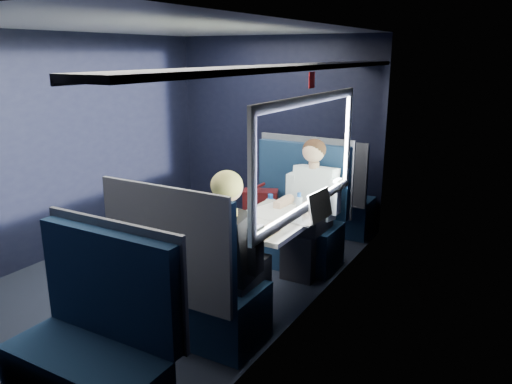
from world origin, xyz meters
The scene contains 13 objects.
ground centered at (0.00, 0.00, -0.01)m, with size 2.80×4.20×0.01m, color black.
room_shell centered at (0.02, 0.00, 1.48)m, with size 3.00×4.40×2.40m.
table centered at (1.03, 0.00, 0.66)m, with size 0.62×1.00×0.74m.
seat_bay_near centered at (0.83, 0.87, 0.42)m, with size 1.10×0.62×1.26m.
seat_bay_far centered at (0.85, -0.87, 0.41)m, with size 1.04×0.62×1.26m.
seat_row_front centered at (0.85, 1.80, 0.41)m, with size 1.04×0.51×1.16m.
seat_row_back centered at (0.85, -1.80, 0.41)m, with size 1.04×0.51×1.16m.
man centered at (1.10, 0.70, 0.72)m, with size 0.53×0.56×1.32m.
woman centered at (1.10, -0.71, 0.73)m, with size 0.53×0.56×1.32m.
papers centered at (1.01, 0.07, 0.74)m, with size 0.49×0.71×0.01m, color white.
laptop centered at (1.37, 0.12, 0.81)m, with size 0.29×0.37×0.26m.
bottle_small centered at (1.22, 0.18, 0.83)m, with size 0.06×0.06×0.20m.
cup centered at (1.25, 0.39, 0.79)m, with size 0.08×0.08×0.10m, color white.
Camera 1 is at (2.92, -3.53, 2.09)m, focal length 35.00 mm.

